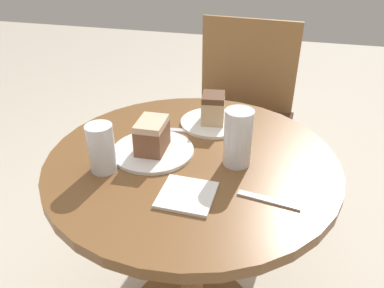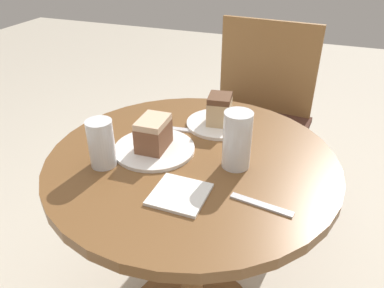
{
  "view_description": "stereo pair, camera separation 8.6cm",
  "coord_description": "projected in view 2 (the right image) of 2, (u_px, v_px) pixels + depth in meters",
  "views": [
    {
      "loc": [
        0.22,
        -0.83,
        1.27
      ],
      "look_at": [
        0.0,
        0.0,
        0.76
      ],
      "focal_mm": 35.0,
      "sensor_mm": 36.0,
      "label": 1
    },
    {
      "loc": [
        0.3,
        -0.8,
        1.27
      ],
      "look_at": [
        0.0,
        0.0,
        0.76
      ],
      "focal_mm": 35.0,
      "sensor_mm": 36.0,
      "label": 2
    }
  ],
  "objects": [
    {
      "name": "cake_slice_far",
      "position": [
        219.0,
        109.0,
        1.15
      ],
      "size": [
        0.08,
        0.09,
        0.09
      ],
      "rotation": [
        0.0,
        0.0,
        0.14
      ],
      "color": "tan",
      "rests_on": "plate_far"
    },
    {
      "name": "chair",
      "position": [
        256.0,
        116.0,
        1.75
      ],
      "size": [
        0.51,
        0.46,
        0.9
      ],
      "rotation": [
        0.0,
        0.0,
        -0.08
      ],
      "color": "olive",
      "rests_on": "ground_plane"
    },
    {
      "name": "glass_water",
      "position": [
        237.0,
        142.0,
        0.95
      ],
      "size": [
        0.07,
        0.07,
        0.15
      ],
      "color": "silver",
      "rests_on": "table"
    },
    {
      "name": "napkin_stack",
      "position": [
        180.0,
        194.0,
        0.87
      ],
      "size": [
        0.13,
        0.13,
        0.01
      ],
      "rotation": [
        0.0,
        0.0,
        -0.02
      ],
      "color": "white",
      "rests_on": "table"
    },
    {
      "name": "cake_slice_near",
      "position": [
        153.0,
        133.0,
        1.02
      ],
      "size": [
        0.08,
        0.1,
        0.09
      ],
      "rotation": [
        0.0,
        0.0,
        3.18
      ],
      "color": "brown",
      "rests_on": "plate_near"
    },
    {
      "name": "plate_far",
      "position": [
        219.0,
        124.0,
        1.17
      ],
      "size": [
        0.2,
        0.2,
        0.01
      ],
      "color": "white",
      "rests_on": "table"
    },
    {
      "name": "spoon",
      "position": [
        261.0,
        205.0,
        0.84
      ],
      "size": [
        0.15,
        0.04,
        0.0
      ],
      "rotation": [
        0.0,
        0.0,
        2.99
      ],
      "color": "silver",
      "rests_on": "table"
    },
    {
      "name": "glass_lemonade",
      "position": [
        102.0,
        146.0,
        0.96
      ],
      "size": [
        0.07,
        0.07,
        0.13
      ],
      "color": "beige",
      "rests_on": "table"
    },
    {
      "name": "plate_near",
      "position": [
        154.0,
        149.0,
        1.04
      ],
      "size": [
        0.23,
        0.23,
        0.01
      ],
      "color": "white",
      "rests_on": "table"
    },
    {
      "name": "fork",
      "position": [
        183.0,
        130.0,
        1.14
      ],
      "size": [
        0.18,
        0.04,
        0.0
      ],
      "rotation": [
        0.0,
        0.0,
        0.12
      ],
      "color": "silver",
      "rests_on": "table"
    },
    {
      "name": "table",
      "position": [
        192.0,
        212.0,
        1.12
      ],
      "size": [
        0.79,
        0.79,
        0.72
      ],
      "color": "brown",
      "rests_on": "ground_plane"
    }
  ]
}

